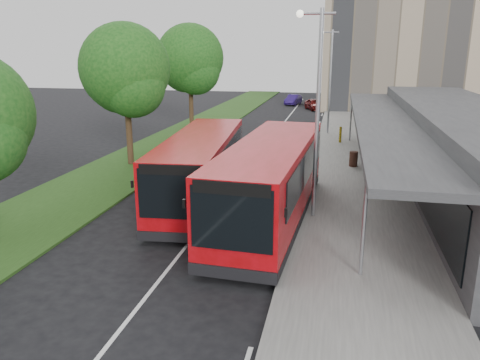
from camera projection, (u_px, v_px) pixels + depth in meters
The scene contains 17 objects.
ground at pixel (201, 228), 18.13m from camera, with size 120.00×120.00×0.00m, color black.
pavement at pixel (350, 139), 35.76m from camera, with size 5.00×80.00×0.15m, color slate.
grass_verge at pixel (188, 133), 38.35m from camera, with size 5.00×80.00×0.10m, color #1E3E14.
lane_centre_line at pixel (263, 150), 32.26m from camera, with size 0.12×70.00×0.01m, color silver.
kerb_dashes at pixel (314, 141), 35.37m from camera, with size 0.12×56.00×0.01m.
office_block at pixel (425, 28), 52.49m from camera, with size 22.00×12.00×18.00m, color tan.
station_building at pixel (458, 147), 22.96m from camera, with size 7.70×26.00×4.00m.
tree_mid at pixel (126, 74), 26.62m from camera, with size 5.11×5.11×8.22m.
tree_far at pixel (190, 63), 37.83m from camera, with size 5.44×5.44×8.75m.
lamp_post_near at pixel (316, 103), 17.92m from camera, with size 1.44×0.28×8.00m.
lamp_post_far at pixel (329, 75), 36.77m from camera, with size 1.44×0.28×8.00m.
bus_main at pixel (271, 182), 18.45m from camera, with size 3.49×11.47×3.21m.
bus_second at pixel (201, 168), 20.98m from camera, with size 3.67×10.84×3.01m.
litter_bin at pixel (353, 159), 27.01m from camera, with size 0.48×0.48×0.86m, color #3A2118.
bollard at pixel (340, 135), 33.92m from camera, with size 0.18×0.18×1.14m, color yellow.
car_near at pixel (314, 104), 53.28m from camera, with size 1.52×3.78×1.29m, color #5A0E0C.
car_far at pixel (293, 100), 58.36m from camera, with size 1.32×3.79×1.25m, color navy.
Camera 1 is at (4.99, -16.27, 6.69)m, focal length 35.00 mm.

